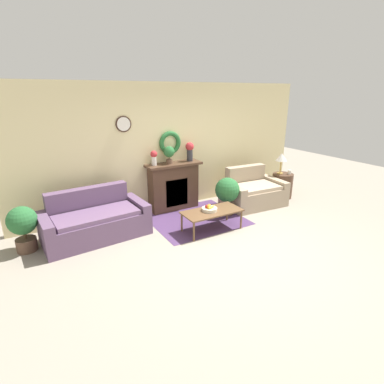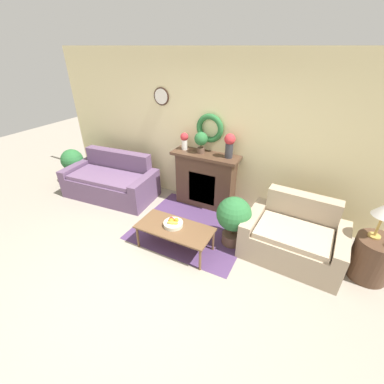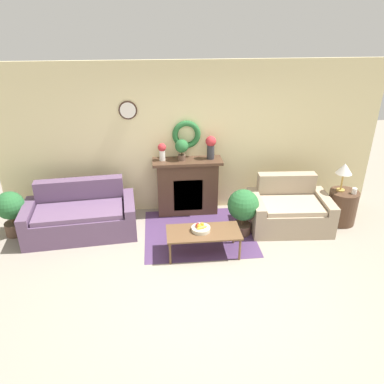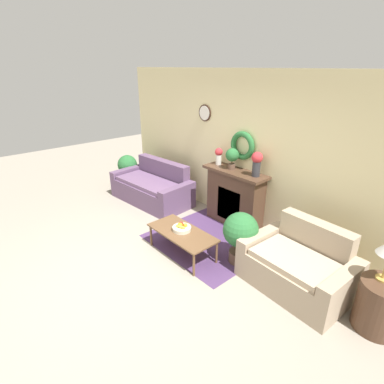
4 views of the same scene
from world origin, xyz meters
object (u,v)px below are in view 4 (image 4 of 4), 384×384
couch_left (153,188)px  potted_plant_floor_by_loveseat (240,233)px  vase_on_mantel_left (219,155)px  vase_on_mantel_right (257,162)px  potted_plant_floor_by_couch (128,168)px  side_table_by_loveseat (380,306)px  coffee_table (182,234)px  fruit_bowl (182,228)px  loveseat_right (298,266)px  potted_plant_on_mantel (232,156)px  fireplace (235,197)px

couch_left → potted_plant_floor_by_loveseat: bearing=-11.4°
vase_on_mantel_left → vase_on_mantel_right: bearing=-0.0°
couch_left → vase_on_mantel_left: bearing=16.2°
vase_on_mantel_right → potted_plant_floor_by_couch: (-3.37, -0.49, -0.82)m
potted_plant_floor_by_couch → couch_left: bearing=-2.6°
couch_left → side_table_by_loveseat: (4.51, -0.11, -0.00)m
coffee_table → side_table_by_loveseat: size_ratio=1.87×
coffee_table → fruit_bowl: fruit_bowl is taller
loveseat_right → coffee_table: loveseat_right is taller
couch_left → coffee_table: size_ratio=1.66×
potted_plant_floor_by_loveseat → potted_plant_on_mantel: bearing=138.7°
loveseat_right → side_table_by_loveseat: 0.97m
fireplace → fruit_bowl: bearing=-86.3°
couch_left → vase_on_mantel_left: 1.77m
fireplace → potted_plant_floor_by_couch: size_ratio=1.58×
potted_plant_floor_by_couch → coffee_table: bearing=-15.7°
fruit_bowl → potted_plant_floor_by_couch: size_ratio=0.37×
fireplace → couch_left: fireplace is taller
vase_on_mantel_left → potted_plant_on_mantel: (0.34, -0.02, 0.05)m
couch_left → vase_on_mantel_right: bearing=8.6°
coffee_table → potted_plant_floor_by_couch: potted_plant_floor_by_couch is taller
loveseat_right → fruit_bowl: 1.75m
fruit_bowl → side_table_by_loveseat: 2.68m
vase_on_mantel_left → potted_plant_floor_by_couch: bearing=-169.0°
vase_on_mantel_left → potted_plant_floor_by_couch: 2.68m
side_table_by_loveseat → potted_plant_floor_by_couch: bearing=178.4°
side_table_by_loveseat → vase_on_mantel_right: vase_on_mantel_right is taller
loveseat_right → coffee_table: bearing=-153.2°
loveseat_right → potted_plant_on_mantel: (-1.80, 0.65, 0.98)m
coffee_table → side_table_by_loveseat: 2.64m
potted_plant_on_mantel → vase_on_mantel_left: bearing=176.6°
loveseat_right → potted_plant_floor_by_loveseat: bearing=-165.2°
potted_plant_on_mantel → potted_plant_floor_by_couch: (-2.86, -0.47, -0.82)m
vase_on_mantel_left → coffee_table: bearing=-67.4°
couch_left → coffee_table: (1.97, -0.81, 0.05)m
couch_left → potted_plant_on_mantel: potted_plant_on_mantel is taller
potted_plant_on_mantel → loveseat_right: bearing=-20.0°
fireplace → side_table_by_loveseat: (2.67, -0.64, -0.23)m
fruit_bowl → side_table_by_loveseat: side_table_by_loveseat is taller
coffee_table → potted_plant_floor_by_couch: size_ratio=1.45×
coffee_table → vase_on_mantel_left: vase_on_mantel_left is taller
fireplace → loveseat_right: size_ratio=0.87×
vase_on_mantel_left → potted_plant_floor_by_couch: size_ratio=0.40×
fireplace → coffee_table: fireplace is taller
fireplace → potted_plant_on_mantel: potted_plant_on_mantel is taller
coffee_table → potted_plant_floor_by_couch: 3.20m
potted_plant_floor_by_loveseat → potted_plant_floor_by_couch: bearing=174.6°
couch_left → loveseat_right: (3.54, -0.13, -0.00)m
coffee_table → fruit_bowl: bearing=146.5°
couch_left → potted_plant_on_mantel: 2.07m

